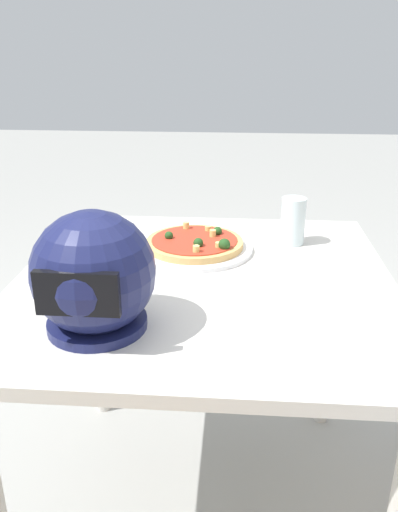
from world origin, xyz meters
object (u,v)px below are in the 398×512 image
Objects in this scene: dining_table at (204,311)px; pizza at (195,243)px; drinking_glass at (293,221)px; motorcycle_helmet at (93,275)px.

dining_table is 3.50× the size of pizza.
drinking_glass reaches higher than dining_table.
dining_table is 0.39m from drinking_glass.
motorcycle_helmet is 0.68m from drinking_glass.
pizza is at bearing -110.39° from motorcycle_helmet.
pizza is at bearing -78.39° from dining_table.
dining_table is 3.84× the size of motorcycle_helmet.
dining_table is at bearing 101.61° from pizza.
motorcycle_helmet is at bearing 69.61° from pizza.
dining_table is 0.22m from pizza.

